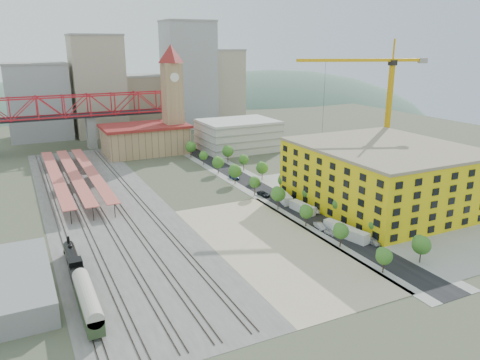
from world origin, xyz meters
name	(u,v)px	position (x,y,z in m)	size (l,w,h in m)	color
ground	(232,205)	(0.00, 0.00, 0.00)	(400.00, 400.00, 0.00)	#474C38
ballast_strip	(104,205)	(-36.00, 17.50, 0.03)	(36.00, 165.00, 0.06)	#605E59
dirt_lot	(272,245)	(-4.00, -31.50, 0.03)	(28.00, 67.00, 0.06)	tan
street_asphalt	(255,186)	(16.00, 15.00, 0.03)	(12.00, 170.00, 0.06)	black
sidewalk_west	(241,188)	(10.50, 15.00, 0.02)	(3.00, 170.00, 0.04)	gray
sidewalk_east	(269,184)	(21.50, 15.00, 0.02)	(3.00, 170.00, 0.04)	gray
construction_pad	(389,203)	(45.00, -20.00, 0.03)	(50.00, 90.00, 0.06)	gray
rail_tracks	(98,206)	(-37.80, 17.50, 0.15)	(26.56, 160.00, 0.18)	#382B23
platform_canopies	(74,173)	(-41.00, 45.00, 3.99)	(16.00, 80.00, 4.12)	#BF494D
station_hall	(145,139)	(-5.00, 82.00, 6.67)	(38.00, 24.00, 13.10)	tan
clock_tower	(172,89)	(8.00, 79.99, 28.70)	(12.00, 12.00, 52.00)	tan
parking_garage	(238,135)	(36.00, 70.00, 7.00)	(34.00, 26.00, 14.00)	silver
truss_bridge	(89,108)	(-25.00, 105.00, 18.86)	(94.00, 9.60, 25.60)	gray
construction_building	(384,175)	(42.00, -20.00, 9.41)	(44.60, 50.60, 18.80)	yellow
street_trees	(269,194)	(16.00, 5.00, 0.00)	(15.40, 124.40, 8.00)	#2B5C1B
skyline	(137,90)	(7.47, 142.31, 22.81)	(133.00, 46.00, 60.00)	#9EA0A3
distant_hills	(153,195)	(45.28, 260.00, -79.54)	(647.00, 264.00, 227.00)	#4C6B59
locomotive	(74,263)	(-50.00, -24.38, 2.02)	(2.80, 21.63, 5.41)	black
coach	(88,301)	(-50.00, -44.13, 3.01)	(3.10, 18.02, 5.66)	#2A391F
tower_crane	(381,94)	(62.14, 5.77, 30.77)	(44.02, 18.75, 49.85)	#D69B0E
site_trailer_a	(351,234)	(16.00, -37.18, 1.39)	(2.67, 10.13, 2.77)	silver
site_trailer_b	(339,228)	(16.00, -32.48, 1.28)	(2.45, 9.32, 2.55)	silver
site_trailer_c	(302,208)	(16.00, -14.83, 1.30)	(2.51, 9.53, 2.61)	silver
site_trailer_d	(283,197)	(16.00, -4.05, 1.39)	(2.67, 10.15, 2.78)	silver
car_0	(331,233)	(13.00, -32.83, 0.65)	(1.54, 3.84, 1.31)	silver
car_1	(320,226)	(13.00, -27.97, 0.76)	(1.61, 4.63, 1.52)	#A2A2A7
car_2	(264,194)	(13.00, 3.41, 0.72)	(2.38, 5.15, 1.43)	black
car_3	(234,177)	(13.00, 25.95, 0.80)	(2.25, 5.53, 1.60)	navy
car_4	(373,242)	(19.00, -42.33, 0.72)	(1.71, 4.25, 1.45)	#B8B8B8
car_5	(314,210)	(19.00, -16.75, 0.73)	(1.55, 4.43, 1.46)	#B0AFB5
car_6	(291,198)	(19.00, -4.14, 0.68)	(2.24, 4.86, 1.35)	black
car_7	(237,169)	(19.00, 36.36, 0.65)	(1.82, 4.48, 1.30)	navy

